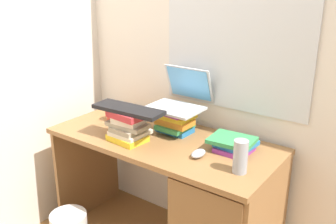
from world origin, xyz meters
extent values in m
cube|color=silver|center=(0.00, 0.35, 1.30)|extent=(6.00, 0.05, 2.60)
cube|color=silver|center=(0.27, 0.32, 1.29)|extent=(0.90, 0.01, 0.80)
cube|color=beige|center=(-0.85, 0.00, 1.30)|extent=(0.05, 6.00, 2.60)
cube|color=olive|center=(0.00, 0.00, 0.73)|extent=(1.35, 0.61, 0.03)
cube|color=olive|center=(-0.66, 0.00, 0.36)|extent=(0.02, 0.56, 0.71)
cube|color=brown|center=(0.45, -0.03, 0.36)|extent=(0.40, 0.52, 0.67)
cube|color=#2672B2|center=(0.00, 0.12, 0.76)|extent=(0.21, 0.14, 0.03)
cube|color=#338C4C|center=(0.01, 0.11, 0.78)|extent=(0.18, 0.19, 0.02)
cube|color=orange|center=(0.01, 0.10, 0.81)|extent=(0.21, 0.14, 0.04)
cube|color=yellow|center=(0.01, 0.12, 0.85)|extent=(0.20, 0.17, 0.03)
cube|color=#8C338C|center=(0.01, 0.11, 0.87)|extent=(0.18, 0.16, 0.02)
cube|color=yellow|center=(-0.14, -0.15, 0.76)|extent=(0.22, 0.17, 0.03)
cube|color=beige|center=(-0.14, -0.13, 0.79)|extent=(0.19, 0.19, 0.02)
cube|color=gray|center=(-0.14, -0.14, 0.81)|extent=(0.17, 0.17, 0.03)
cube|color=gray|center=(-0.14, -0.14, 0.84)|extent=(0.24, 0.13, 0.02)
cube|color=beige|center=(-0.13, -0.14, 0.86)|extent=(0.17, 0.13, 0.03)
cube|color=#B22D33|center=(-0.14, -0.15, 0.90)|extent=(0.22, 0.15, 0.04)
cube|color=#8C338C|center=(0.42, 0.08, 0.75)|extent=(0.18, 0.18, 0.02)
cube|color=#2672B2|center=(0.41, 0.11, 0.78)|extent=(0.20, 0.20, 0.02)
cube|color=#338C4C|center=(0.40, 0.09, 0.80)|extent=(0.25, 0.20, 0.02)
cube|color=#B7BABF|center=(0.00, 0.12, 0.89)|extent=(0.31, 0.24, 0.01)
cube|color=#B7BABF|center=(0.00, 0.27, 1.01)|extent=(0.31, 0.09, 0.22)
cube|color=#59A5E5|center=(0.00, 0.27, 1.01)|extent=(0.28, 0.07, 0.19)
cube|color=black|center=(-0.14, -0.14, 0.93)|extent=(0.43, 0.17, 0.02)
ellipsoid|color=#A5A8AD|center=(0.29, -0.08, 0.76)|extent=(0.06, 0.10, 0.04)
cylinder|color=#B23F33|center=(-0.43, 0.04, 0.79)|extent=(0.08, 0.08, 0.09)
torus|color=#B23F33|center=(-0.38, 0.04, 0.79)|extent=(0.05, 0.01, 0.05)
cylinder|color=#999EA5|center=(0.54, -0.11, 0.82)|extent=(0.07, 0.07, 0.17)
camera|label=1|loc=(1.22, -1.63, 1.63)|focal=40.85mm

